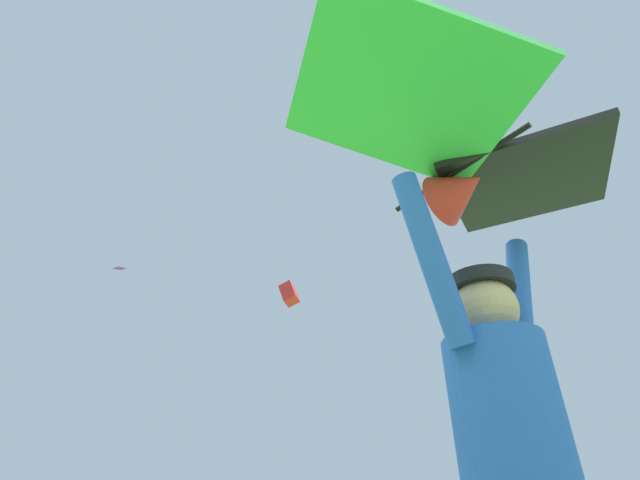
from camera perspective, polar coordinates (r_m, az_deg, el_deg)
held_stunt_kite at (r=2.15m, az=17.32°, el=9.58°), size 1.75×1.19×0.41m
distant_kite_purple_mid_left at (r=33.41m, az=-22.66°, el=-3.06°), size 0.75×0.76×0.30m
distant_kite_red_high_left at (r=17.74m, az=-3.68°, el=-6.38°), size 0.83×0.87×0.93m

